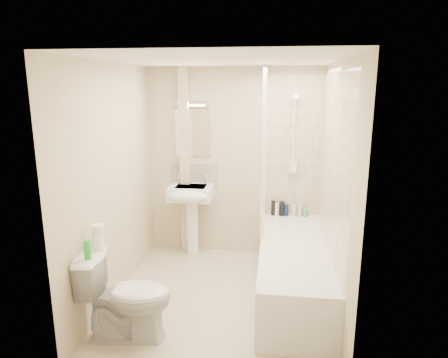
# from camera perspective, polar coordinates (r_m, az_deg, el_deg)

# --- Properties ---
(floor) EXTENTS (2.50, 2.50, 0.00)m
(floor) POSITION_cam_1_polar(r_m,az_deg,el_deg) (4.37, -0.51, -16.60)
(floor) COLOR beige
(floor) RESTS_ON ground
(wall_back) EXTENTS (2.20, 0.02, 2.40)m
(wall_back) POSITION_cam_1_polar(r_m,az_deg,el_deg) (5.12, 1.38, 2.29)
(wall_back) COLOR beige
(wall_back) RESTS_ON ground
(wall_left) EXTENTS (0.02, 2.50, 2.40)m
(wall_left) POSITION_cam_1_polar(r_m,az_deg,el_deg) (4.20, -15.57, -0.65)
(wall_left) COLOR beige
(wall_left) RESTS_ON ground
(wall_right) EXTENTS (0.02, 2.50, 2.40)m
(wall_right) POSITION_cam_1_polar(r_m,az_deg,el_deg) (3.92, 15.60, -1.65)
(wall_right) COLOR beige
(wall_right) RESTS_ON ground
(ceiling) EXTENTS (2.20, 2.50, 0.02)m
(ceiling) POSITION_cam_1_polar(r_m,az_deg,el_deg) (3.79, -0.59, 16.65)
(ceiling) COLOR white
(ceiling) RESTS_ON wall_back
(tile_back) EXTENTS (0.70, 0.01, 1.75)m
(tile_back) POSITION_cam_1_polar(r_m,az_deg,el_deg) (5.05, 9.90, 4.53)
(tile_back) COLOR beige
(tile_back) RESTS_ON wall_back
(tile_right) EXTENTS (0.01, 2.10, 1.75)m
(tile_right) POSITION_cam_1_polar(r_m,az_deg,el_deg) (4.06, 15.25, 2.14)
(tile_right) COLOR beige
(tile_right) RESTS_ON wall_right
(pipe_boxing) EXTENTS (0.12, 0.12, 2.40)m
(pipe_boxing) POSITION_cam_1_polar(r_m,az_deg,el_deg) (5.17, -5.55, 2.33)
(pipe_boxing) COLOR beige
(pipe_boxing) RESTS_ON ground
(splashback) EXTENTS (0.60, 0.02, 0.30)m
(splashback) POSITION_cam_1_polar(r_m,az_deg,el_deg) (5.23, -4.32, 0.58)
(splashback) COLOR beige
(splashback) RESTS_ON wall_back
(mirror) EXTENTS (0.46, 0.01, 0.60)m
(mirror) POSITION_cam_1_polar(r_m,az_deg,el_deg) (5.13, -4.43, 6.57)
(mirror) COLOR white
(mirror) RESTS_ON wall_back
(strip_light) EXTENTS (0.42, 0.07, 0.07)m
(strip_light) POSITION_cam_1_polar(r_m,az_deg,el_deg) (5.08, -4.56, 10.69)
(strip_light) COLOR silver
(strip_light) RESTS_ON wall_back
(bathtub) EXTENTS (0.70, 2.10, 0.55)m
(bathtub) POSITION_cam_1_polar(r_m,az_deg,el_deg) (4.39, 9.84, -12.42)
(bathtub) COLOR white
(bathtub) RESTS_ON ground
(shower_screen) EXTENTS (0.04, 0.92, 1.80)m
(shower_screen) POSITION_cam_1_polar(r_m,az_deg,el_deg) (4.61, 5.77, 4.15)
(shower_screen) COLOR white
(shower_screen) RESTS_ON bathtub
(shower_fixture) EXTENTS (0.10, 0.16, 0.99)m
(shower_fixture) POSITION_cam_1_polar(r_m,az_deg,el_deg) (4.99, 9.95, 5.82)
(shower_fixture) COLOR white
(shower_fixture) RESTS_ON wall_back
(pedestal_sink) EXTENTS (0.55, 0.50, 1.06)m
(pedestal_sink) POSITION_cam_1_polar(r_m,az_deg,el_deg) (5.08, -4.78, -3.14)
(pedestal_sink) COLOR white
(pedestal_sink) RESTS_ON ground
(bottle_black_a) EXTENTS (0.05, 0.05, 0.19)m
(bottle_black_a) POSITION_cam_1_polar(r_m,az_deg,el_deg) (5.15, 7.04, -4.13)
(bottle_black_a) COLOR black
(bottle_black_a) RESTS_ON bathtub
(bottle_white_a) EXTENTS (0.05, 0.05, 0.16)m
(bottle_white_a) POSITION_cam_1_polar(r_m,az_deg,el_deg) (5.15, 7.54, -4.32)
(bottle_white_a) COLOR white
(bottle_white_a) RESTS_ON bathtub
(bottle_black_b) EXTENTS (0.07, 0.07, 0.18)m
(bottle_black_b) POSITION_cam_1_polar(r_m,az_deg,el_deg) (5.15, 8.27, -4.20)
(bottle_black_b) COLOR black
(bottle_black_b) RESTS_ON bathtub
(bottle_blue) EXTENTS (0.06, 0.06, 0.15)m
(bottle_blue) POSITION_cam_1_polar(r_m,az_deg,el_deg) (5.15, 8.88, -4.41)
(bottle_blue) COLOR #121E52
(bottle_blue) RESTS_ON bathtub
(bottle_cream) EXTENTS (0.06, 0.06, 0.16)m
(bottle_cream) POSITION_cam_1_polar(r_m,az_deg,el_deg) (5.16, 9.95, -4.40)
(bottle_cream) COLOR beige
(bottle_cream) RESTS_ON bathtub
(bottle_white_b) EXTENTS (0.05, 0.05, 0.16)m
(bottle_white_b) POSITION_cam_1_polar(r_m,az_deg,el_deg) (5.16, 10.81, -4.40)
(bottle_white_b) COLOR silver
(bottle_white_b) RESTS_ON bathtub
(bottle_green) EXTENTS (0.06, 0.06, 0.09)m
(bottle_green) POSITION_cam_1_polar(r_m,az_deg,el_deg) (5.18, 11.57, -4.77)
(bottle_green) COLOR green
(bottle_green) RESTS_ON bathtub
(toilet) EXTENTS (0.57, 0.84, 0.78)m
(toilet) POSITION_cam_1_polar(r_m,az_deg,el_deg) (3.71, -13.75, -15.93)
(toilet) COLOR white
(toilet) RESTS_ON ground
(toilet_roll_lower) EXTENTS (0.12, 0.12, 0.11)m
(toilet_roll_lower) POSITION_cam_1_polar(r_m,az_deg,el_deg) (3.68, -17.66, -8.72)
(toilet_roll_lower) COLOR white
(toilet_roll_lower) RESTS_ON toilet
(toilet_roll_upper) EXTENTS (0.10, 0.10, 0.11)m
(toilet_roll_upper) POSITION_cam_1_polar(r_m,az_deg,el_deg) (3.65, -17.56, -7.06)
(toilet_roll_upper) COLOR white
(toilet_roll_upper) RESTS_ON toilet_roll_lower
(green_bottle) EXTENTS (0.06, 0.06, 0.17)m
(green_bottle) POSITION_cam_1_polar(r_m,az_deg,el_deg) (3.50, -18.93, -9.53)
(green_bottle) COLOR green
(green_bottle) RESTS_ON toilet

